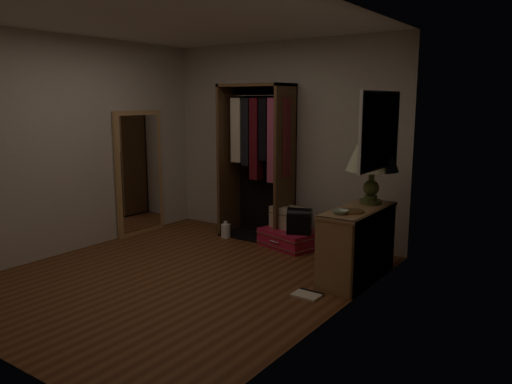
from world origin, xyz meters
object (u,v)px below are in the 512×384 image
console_bookshelf (359,242)px  open_wardrobe (259,148)px  train_case (287,217)px  floor_mirror (139,173)px  pink_suitcase (290,238)px  black_bag (300,220)px  table_lamp (372,157)px  white_jug (226,230)px

console_bookshelf → open_wardrobe: size_ratio=0.55×
console_bookshelf → open_wardrobe: 2.07m
open_wardrobe → train_case: open_wardrobe is taller
open_wardrobe → train_case: size_ratio=4.53×
floor_mirror → pink_suitcase: bearing=16.2°
console_bookshelf → floor_mirror: floor_mirror is taller
black_bag → table_lamp: (0.99, -0.21, 0.87)m
floor_mirror → white_jug: floor_mirror is taller
console_bookshelf → floor_mirror: bearing=-179.2°
open_wardrobe → table_lamp: (1.76, -0.45, 0.04)m
console_bookshelf → pink_suitcase: console_bookshelf is taller
console_bookshelf → white_jug: console_bookshelf is taller
open_wardrobe → pink_suitcase: (0.59, -0.17, -1.10)m
open_wardrobe → white_jug: (-0.35, -0.29, -1.12)m
floor_mirror → pink_suitcase: 2.28m
open_wardrobe → white_jug: 1.21m
console_bookshelf → black_bag: (-0.98, 0.48, -0.01)m
white_jug → console_bookshelf: bearing=-11.6°
black_bag → open_wardrobe: bearing=140.6°
pink_suitcase → white_jug: white_jug is taller
pink_suitcase → table_lamp: 1.66m
black_bag → white_jug: 1.16m
white_jug → floor_mirror: bearing=-157.0°
open_wardrobe → table_lamp: 1.82m
console_bookshelf → train_case: console_bookshelf is taller
train_case → black_bag: bearing=-18.2°
floor_mirror → table_lamp: (3.24, 0.31, 0.40)m
white_jug → open_wardrobe: bearing=39.1°
pink_suitcase → train_case: train_case is taller
floor_mirror → table_lamp: size_ratio=2.47×
floor_mirror → train_case: (1.98, 0.69, -0.49)m
console_bookshelf → floor_mirror: (-3.24, -0.05, 0.46)m
floor_mirror → table_lamp: 3.28m
open_wardrobe → floor_mirror: size_ratio=1.21×
console_bookshelf → table_lamp: bearing=89.1°
train_case → console_bookshelf: bearing=-14.6°
black_bag → white_jug: (-1.13, -0.04, -0.29)m
open_wardrobe → pink_suitcase: open_wardrobe is taller
floor_mirror → black_bag: size_ratio=4.91×
table_lamp → floor_mirror: bearing=-174.5°
open_wardrobe → black_bag: (0.77, -0.24, -0.83)m
open_wardrobe → train_case: 0.99m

